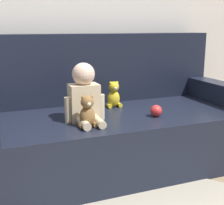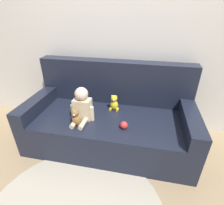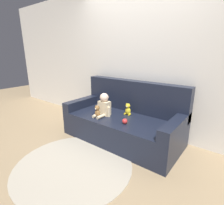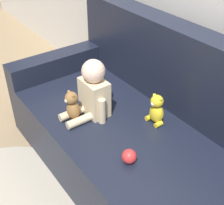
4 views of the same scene
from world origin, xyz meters
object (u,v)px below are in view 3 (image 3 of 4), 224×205
Objects in this scene: couch at (124,121)px; plush_toy_side at (128,109)px; teddy_bear_brown at (97,112)px; toy_ball at (125,121)px; person_baby at (104,106)px.

couch is 9.71× the size of plush_toy_side.
teddy_bear_brown reaches higher than plush_toy_side.
couch is at bearing 125.34° from toy_ball.
couch is at bearing -119.74° from plush_toy_side.
couch is 0.38m from toy_ball.
teddy_bear_brown is at bearing -129.70° from plush_toy_side.
person_baby is 0.15m from teddy_bear_brown.
couch is at bearing 48.85° from teddy_bear_brown.
plush_toy_side is at bearing 50.30° from teddy_bear_brown.
plush_toy_side is (0.31, 0.26, -0.07)m from person_baby.
toy_ball is (0.17, -0.35, -0.05)m from plush_toy_side.
teddy_bear_brown is at bearing -99.83° from person_baby.
teddy_bear_brown is 1.01× the size of plush_toy_side.
toy_ball is at bearing -63.54° from plush_toy_side.
plush_toy_side is at bearing 60.26° from couch.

